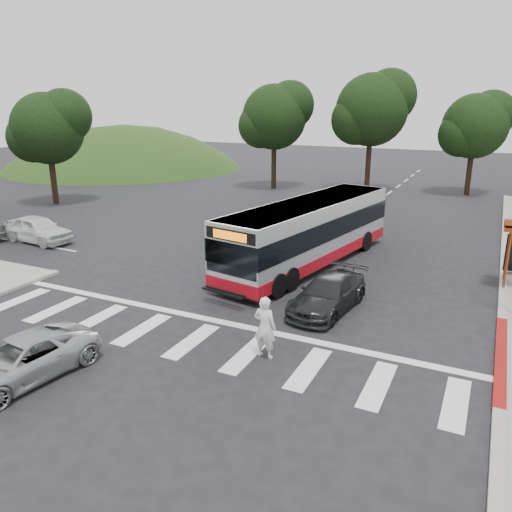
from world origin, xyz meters
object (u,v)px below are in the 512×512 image
Objects in this scene: transit_bus at (309,234)px; pedestrian at (265,327)px; dark_sedan at (328,294)px; silver_suv_south at (21,359)px.

transit_bus is 9.37m from pedestrian.
dark_sedan is at bearing -52.08° from transit_bus.
transit_bus is 13.73m from silver_suv_south.
transit_bus reaches higher than pedestrian.
transit_bus is 2.71× the size of dark_sedan.
pedestrian is at bearing 43.92° from silver_suv_south.
dark_sedan is 1.01× the size of silver_suv_south.
pedestrian is (1.96, -9.15, -0.54)m from transit_bus.
pedestrian reaches higher than silver_suv_south.
transit_bus is at bearing -74.95° from pedestrian.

